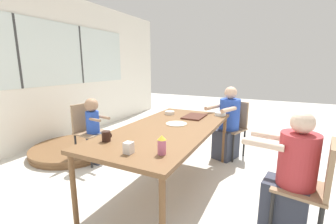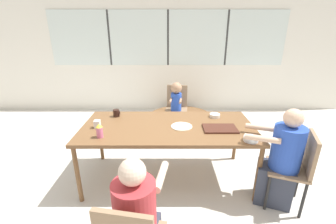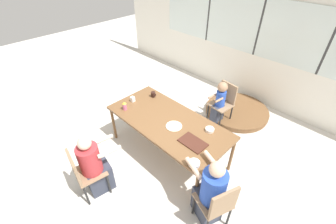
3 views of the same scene
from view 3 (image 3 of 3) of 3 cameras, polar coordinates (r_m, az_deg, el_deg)
ground_plane at (r=4.21m, az=0.00°, el=-10.13°), size 16.00×16.00×0.00m
wall_back_with_windows at (r=5.41m, az=21.79°, el=16.82°), size 8.40×0.08×2.80m
dining_table at (r=3.72m, az=0.00°, el=-2.80°), size 2.11×1.00×0.76m
chair_for_woman_green_shirt at (r=3.05m, az=12.54°, el=-21.71°), size 0.51×0.51×0.89m
chair_for_man_blue_shirt at (r=3.47m, az=-20.82°, el=-13.86°), size 0.46×0.46×0.89m
chair_for_toddler at (r=4.69m, az=14.10°, el=2.99°), size 0.44×0.44×0.89m
person_woman_green_shirt at (r=3.13m, az=10.65°, el=-19.66°), size 0.64×0.49×1.14m
person_man_blue_shirt at (r=3.51m, az=-18.09°, el=-13.22°), size 0.39×0.60×1.11m
person_toddler at (r=4.61m, az=12.82°, el=1.90°), size 0.23×0.38×0.99m
food_tray_dark at (r=3.32m, az=6.33°, el=-7.72°), size 0.40×0.26×0.02m
coffee_mug at (r=4.24m, az=-3.77°, el=4.47°), size 0.09×0.08×0.10m
sippy_cup at (r=3.95m, az=-10.97°, el=1.59°), size 0.07×0.07×0.16m
milk_carton_small at (r=4.16m, az=-8.95°, el=3.25°), size 0.07×0.07×0.09m
bowl_white_shallow at (r=3.55m, az=10.56°, el=-4.43°), size 0.14×0.14×0.05m
bowl_cereal at (r=3.05m, az=6.66°, el=-12.83°), size 0.16×0.16×0.05m
plate_tortillas at (r=3.58m, az=1.52°, el=-3.60°), size 0.26×0.26×0.01m
folded_table_stack at (r=5.27m, az=17.03°, el=0.24°), size 1.37×1.37×0.12m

